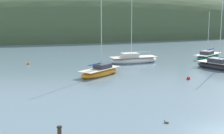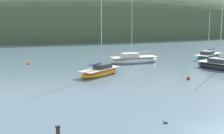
{
  "view_description": "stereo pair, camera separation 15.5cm",
  "coord_description": "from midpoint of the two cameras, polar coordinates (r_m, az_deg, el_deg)",
  "views": [
    {
      "loc": [
        -13.2,
        -16.31,
        7.82
      ],
      "look_at": [
        0.0,
        20.0,
        1.2
      ],
      "focal_mm": 50.97,
      "sensor_mm": 36.0,
      "label": 1
    },
    {
      "loc": [
        -13.05,
        -16.36,
        7.82
      ],
      "look_at": [
        0.0,
        20.0,
        1.2
      ],
      "focal_mm": 50.97,
      "sensor_mm": 36.0,
      "label": 2
    }
  ],
  "objects": [
    {
      "name": "far_shoreline_hill",
      "position": [
        104.32,
        1.6,
        5.45
      ],
      "size": [
        150.0,
        36.0,
        31.56
      ],
      "color": "#425638",
      "rests_on": "ground"
    },
    {
      "name": "sailboat_blue_center",
      "position": [
        56.82,
        16.77,
        1.84
      ],
      "size": [
        7.42,
        5.68,
        8.27
      ],
      "color": "#196B56",
      "rests_on": "ground"
    },
    {
      "name": "mooring_buoy_inner",
      "position": [
        50.16,
        -14.83,
        0.57
      ],
      "size": [
        0.44,
        0.44,
        0.54
      ],
      "color": "orange",
      "rests_on": "ground"
    },
    {
      "name": "sailboat_yellow_far",
      "position": [
        46.93,
        18.86,
        0.16
      ],
      "size": [
        4.89,
        7.94,
        10.01
      ],
      "color": "#232328",
      "rests_on": "ground"
    },
    {
      "name": "ground_plane",
      "position": [
        22.37,
        17.93,
        -11.24
      ],
      "size": [
        400.0,
        400.0,
        0.0
      ],
      "primitive_type": "plane",
      "color": "slate"
    },
    {
      "name": "sailboat_orange_cutter",
      "position": [
        40.26,
        -2.24,
        -0.87
      ],
      "size": [
        6.96,
        5.83,
        9.54
      ],
      "color": "orange",
      "rests_on": "ground"
    },
    {
      "name": "duck_lone_left",
      "position": [
        23.42,
        9.55,
        -9.79
      ],
      "size": [
        0.38,
        0.35,
        0.24
      ],
      "color": "brown",
      "rests_on": "ground"
    },
    {
      "name": "mooring_buoy_channel",
      "position": [
        38.82,
        13.43,
        -1.98
      ],
      "size": [
        0.44,
        0.44,
        0.54
      ],
      "color": "red",
      "rests_on": "ground"
    },
    {
      "name": "sailboat_red_portside",
      "position": [
        50.31,
        3.74,
        1.3
      ],
      "size": [
        7.99,
        2.83,
        10.52
      ],
      "color": "white",
      "rests_on": "ground"
    }
  ]
}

